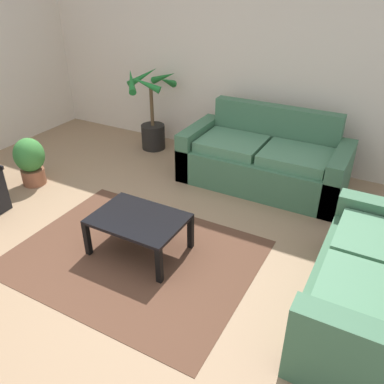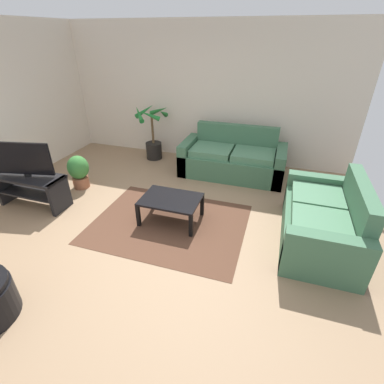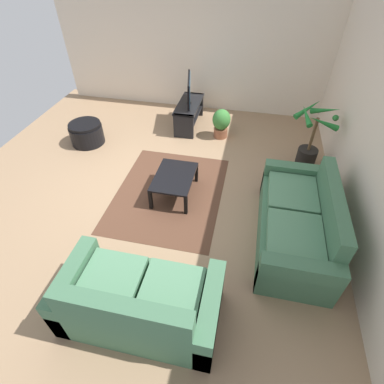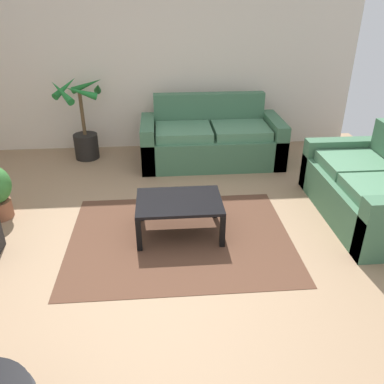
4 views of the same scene
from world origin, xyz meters
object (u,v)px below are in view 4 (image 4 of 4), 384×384
couch_loveseat (371,192)px  potted_palm (84,126)px  couch_main (211,141)px  coffee_table (179,205)px

couch_loveseat → potted_palm: bearing=149.5°
couch_main → potted_palm: potted_palm is taller
coffee_table → potted_palm: potted_palm is taller
couch_main → coffee_table: (-0.55, -1.84, 0.02)m
couch_main → potted_palm: size_ratio=1.70×
couch_main → couch_loveseat: size_ratio=1.17×
couch_main → potted_palm: 1.83m
coffee_table → potted_palm: (-1.25, 2.11, 0.16)m
couch_loveseat → potted_palm: 3.84m
couch_loveseat → coffee_table: couch_loveseat is taller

